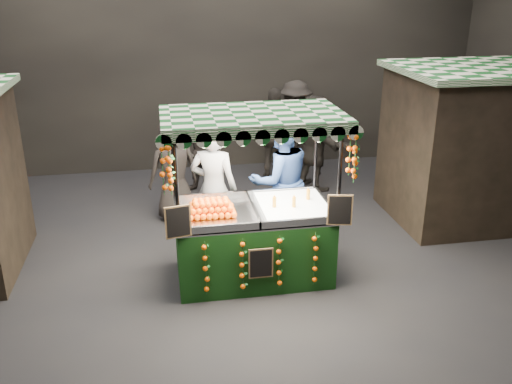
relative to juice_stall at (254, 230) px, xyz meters
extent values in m
plane|color=black|center=(-0.27, -0.04, -0.73)|extent=(12.00, 12.00, 0.00)
cube|color=black|center=(-0.27, 4.96, 1.77)|extent=(12.00, 0.10, 5.00)
cube|color=black|center=(-0.27, -5.04, 1.77)|extent=(12.00, 0.10, 5.00)
cube|color=black|center=(4.13, 1.46, 0.52)|extent=(2.80, 2.00, 2.50)
cube|color=#0F4819|center=(4.13, 1.46, 1.82)|extent=(3.00, 2.20, 0.10)
cube|color=black|center=(-0.01, 0.04, -0.26)|extent=(2.07, 1.13, 0.94)
cube|color=#ADAFB4|center=(-0.01, 0.04, 0.23)|extent=(2.07, 1.13, 0.04)
cylinder|color=black|center=(-1.02, -0.50, 0.40)|extent=(0.05, 0.05, 2.26)
cylinder|color=black|center=(1.00, -0.50, 0.40)|extent=(0.05, 0.05, 2.26)
cylinder|color=black|center=(-1.02, 0.57, 0.40)|extent=(0.05, 0.05, 2.26)
cylinder|color=black|center=(1.00, 0.57, 0.40)|extent=(0.05, 0.05, 2.26)
cube|color=#0F4819|center=(-0.01, 0.04, 1.57)|extent=(2.31, 1.37, 0.08)
cube|color=white|center=(0.56, 0.04, 0.29)|extent=(0.92, 1.02, 0.08)
cube|color=black|center=(-1.02, -0.56, 0.45)|extent=(0.32, 0.09, 0.41)
cube|color=black|center=(1.01, -0.56, 0.45)|extent=(0.32, 0.09, 0.41)
cube|color=black|center=(-0.01, -0.57, -0.21)|extent=(0.32, 0.02, 0.41)
imported|color=gray|center=(-0.43, 1.01, 0.25)|extent=(0.84, 0.70, 1.95)
imported|color=navy|center=(0.59, 1.02, 0.30)|extent=(1.11, 0.93, 2.05)
imported|color=#292421|center=(-0.41, 3.32, 0.11)|extent=(1.03, 0.98, 1.68)
imported|color=#2A2622|center=(1.10, 3.79, 0.23)|extent=(1.19, 0.66, 1.92)
imported|color=black|center=(1.66, 4.42, 0.24)|extent=(1.44, 1.27, 1.94)
imported|color=#2A2522|center=(-0.98, 2.27, 0.15)|extent=(0.98, 0.76, 1.76)
imported|color=black|center=(1.76, 3.28, 0.21)|extent=(1.14, 1.81, 1.86)
camera|label=1|loc=(-1.16, -6.66, 3.20)|focal=38.58mm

